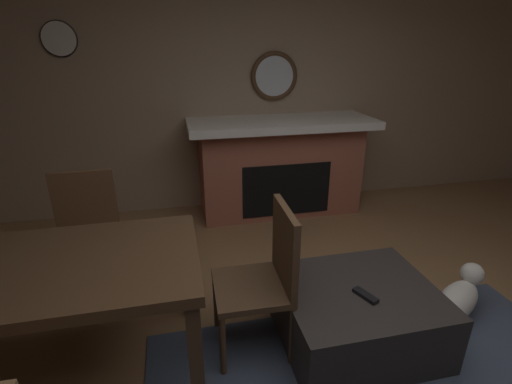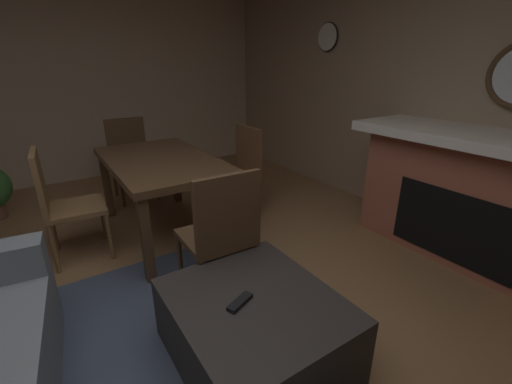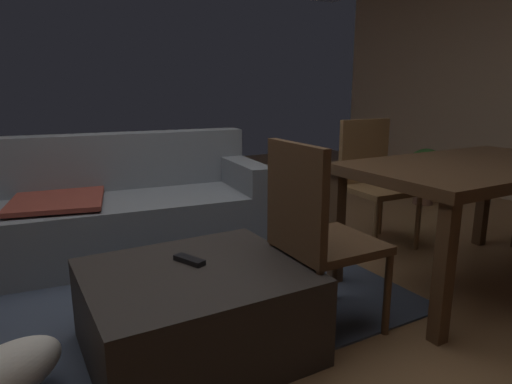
{
  "view_description": "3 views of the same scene",
  "coord_description": "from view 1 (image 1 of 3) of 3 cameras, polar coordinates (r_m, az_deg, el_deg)",
  "views": [
    {
      "loc": [
        0.91,
        1.28,
        1.78
      ],
      "look_at": [
        0.47,
        -0.67,
        0.98
      ],
      "focal_mm": 26.1,
      "sensor_mm": 36.0,
      "label": 1
    },
    {
      "loc": [
        -1.3,
        0.36,
        1.54
      ],
      "look_at": [
        0.79,
        -1.03,
        0.57
      ],
      "focal_mm": 23.53,
      "sensor_mm": 36.0,
      "label": 2
    },
    {
      "loc": [
        -0.79,
        -2.13,
        1.17
      ],
      "look_at": [
        0.14,
        -0.52,
        0.73
      ],
      "focal_mm": 31.57,
      "sensor_mm": 36.0,
      "label": 3
    }
  ],
  "objects": [
    {
      "name": "wall_back_fireplace_side",
      "position": [
        4.26,
        -0.21,
        15.45
      ],
      "size": [
        8.12,
        0.12,
        2.62
      ],
      "primitive_type": "cube",
      "color": "#9E846B",
      "rests_on": "ground"
    },
    {
      "name": "fireplace",
      "position": [
        4.11,
        3.65,
        4.07
      ],
      "size": [
        1.96,
        0.76,
        1.05
      ],
      "color": "#9E5642",
      "rests_on": "ground"
    },
    {
      "name": "round_wall_mirror",
      "position": [
        4.21,
        2.83,
        17.29
      ],
      "size": [
        0.52,
        0.05,
        0.52
      ],
      "color": "#4C331E"
    },
    {
      "name": "ottoman_coffee_table",
      "position": [
        2.54,
        15.13,
        -17.7
      ],
      "size": [
        0.93,
        0.8,
        0.4
      ],
      "primitive_type": "cube",
      "color": "#2D2826",
      "rests_on": "ground"
    },
    {
      "name": "tv_remote",
      "position": [
        2.35,
        16.43,
        -14.96
      ],
      "size": [
        0.11,
        0.17,
        0.02
      ],
      "primitive_type": "cube",
      "rotation": [
        0.0,
        0.0,
        0.39
      ],
      "color": "black",
      "rests_on": "ottoman_coffee_table"
    },
    {
      "name": "dining_table",
      "position": [
        2.23,
        -29.02,
        -11.49
      ],
      "size": [
        1.52,
        0.87,
        0.74
      ],
      "color": "#513823",
      "rests_on": "ground"
    },
    {
      "name": "dining_chair_south",
      "position": [
        3.0,
        -24.63,
        -5.14
      ],
      "size": [
        0.44,
        0.44,
        0.93
      ],
      "color": "brown",
      "rests_on": "ground"
    },
    {
      "name": "dining_chair_west",
      "position": [
        2.25,
        1.62,
        -12.22
      ],
      "size": [
        0.45,
        0.45,
        0.93
      ],
      "color": "#513823",
      "rests_on": "ground"
    },
    {
      "name": "small_dog",
      "position": [
        2.99,
        28.75,
        -13.84
      ],
      "size": [
        0.52,
        0.42,
        0.3
      ],
      "color": "silver",
      "rests_on": "ground"
    },
    {
      "name": "wall_clock",
      "position": [
        4.16,
        -27.93,
        20.04
      ],
      "size": [
        0.33,
        0.03,
        0.33
      ],
      "color": "silver"
    }
  ]
}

